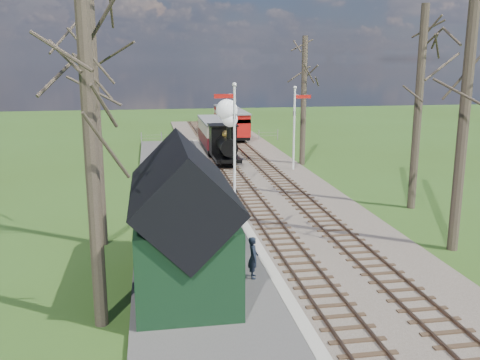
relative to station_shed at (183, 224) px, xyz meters
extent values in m
plane|color=#335119|center=(4.30, -4.00, -2.27)|extent=(140.00, 140.00, 0.00)
ellipsoid|color=#385B23|center=(-20.70, 56.00, -17.03)|extent=(57.60, 36.00, 16.20)
ellipsoid|color=#385B23|center=(14.30, 61.00, -20.31)|extent=(70.40, 44.00, 19.80)
ellipsoid|color=#385B23|center=(39.30, 54.00, -15.39)|extent=(51.20, 32.00, 14.40)
ellipsoid|color=#385B23|center=(-3.70, 66.00, -18.67)|extent=(64.00, 40.00, 18.00)
cube|color=brown|center=(5.60, 18.00, -2.22)|extent=(8.00, 60.00, 0.10)
cube|color=brown|center=(3.80, 18.00, -2.13)|extent=(0.07, 60.00, 0.12)
cube|color=brown|center=(4.80, 18.00, -2.13)|extent=(0.07, 60.00, 0.12)
cube|color=#38281C|center=(4.30, 18.00, -2.17)|extent=(1.60, 60.00, 0.09)
cube|color=brown|center=(6.40, 18.00, -2.13)|extent=(0.07, 60.00, 0.12)
cube|color=brown|center=(7.40, 18.00, -2.13)|extent=(0.07, 60.00, 0.12)
cube|color=#38281C|center=(6.90, 18.00, -2.17)|extent=(1.60, 60.00, 0.09)
cube|color=#474442|center=(0.80, 10.00, -2.17)|extent=(5.00, 44.00, 0.20)
cube|color=#B2AD9E|center=(3.10, 10.00, -2.16)|extent=(0.40, 44.00, 0.21)
cube|color=black|center=(0.00, 0.00, -0.77)|extent=(3.00, 6.00, 2.60)
cube|color=black|center=(0.00, 0.00, 1.08)|extent=(3.25, 6.30, 3.25)
cube|color=black|center=(1.52, -1.00, -1.07)|extent=(0.06, 1.20, 2.00)
cylinder|color=silver|center=(3.60, 12.00, 0.73)|extent=(0.14, 0.14, 6.00)
sphere|color=silver|center=(3.60, 12.00, 3.83)|extent=(0.24, 0.24, 0.24)
cube|color=#B7140F|center=(3.05, 12.00, 3.23)|extent=(1.10, 0.08, 0.22)
cube|color=black|center=(3.60, 12.00, 2.13)|extent=(0.18, 0.06, 0.30)
cylinder|color=silver|center=(8.60, 18.00, 0.48)|extent=(0.14, 0.14, 5.50)
sphere|color=silver|center=(8.60, 18.00, 3.33)|extent=(0.24, 0.24, 0.24)
cube|color=#B7140F|center=(9.15, 18.00, 2.73)|extent=(1.10, 0.08, 0.22)
cube|color=black|center=(8.60, 18.00, 1.63)|extent=(0.18, 0.06, 0.30)
cylinder|color=#382D23|center=(-2.50, -2.00, 2.23)|extent=(0.39, 0.39, 9.00)
cylinder|color=#382D23|center=(-3.00, 5.00, 3.23)|extent=(0.41, 0.41, 11.00)
cylinder|color=#382D23|center=(10.80, 2.00, 3.73)|extent=(0.42, 0.42, 12.00)
cylinder|color=#382D23|center=(12.10, 8.00, 2.73)|extent=(0.40, 0.40, 10.00)
cylinder|color=#382D23|center=(9.80, 20.00, 2.23)|extent=(0.39, 0.39, 9.00)
cube|color=slate|center=(4.60, 32.00, -1.52)|extent=(12.60, 0.02, 0.01)
cube|color=slate|center=(4.60, 32.00, -1.82)|extent=(12.60, 0.02, 0.02)
cylinder|color=slate|center=(4.60, 32.00, -1.77)|extent=(0.08, 0.08, 1.00)
cube|color=black|center=(4.30, 20.55, -1.61)|extent=(1.75, 4.11, 0.26)
cylinder|color=black|center=(4.30, 19.93, -0.68)|extent=(1.13, 2.67, 1.13)
cube|color=black|center=(4.30, 21.78, -0.58)|extent=(1.85, 1.64, 2.06)
cylinder|color=black|center=(4.30, 18.91, 0.25)|extent=(0.29, 0.29, 0.82)
sphere|color=gold|center=(4.30, 20.24, 0.04)|extent=(0.53, 0.53, 0.53)
sphere|color=white|center=(4.40, 18.91, 1.22)|extent=(1.03, 1.03, 1.03)
sphere|color=white|center=(4.20, 19.01, 1.84)|extent=(1.44, 1.44, 1.44)
cylinder|color=black|center=(3.80, 19.32, -1.74)|extent=(0.10, 0.66, 0.66)
cylinder|color=black|center=(4.80, 19.32, -1.74)|extent=(0.10, 0.66, 0.66)
cube|color=black|center=(4.30, 26.55, -1.71)|extent=(1.95, 7.19, 0.31)
cube|color=#5B1419|center=(4.30, 26.55, -1.09)|extent=(2.06, 7.19, 0.93)
cube|color=beige|center=(4.30, 26.55, -0.17)|extent=(2.06, 7.19, 0.93)
cube|color=slate|center=(4.30, 26.55, 0.35)|extent=(2.16, 7.40, 0.12)
cube|color=black|center=(6.90, 32.16, -1.72)|extent=(1.88, 4.95, 0.30)
cube|color=#A9100E|center=(6.90, 32.16, -1.13)|extent=(1.98, 4.95, 0.89)
cube|color=beige|center=(6.90, 32.16, -0.23)|extent=(1.98, 4.95, 0.89)
cube|color=slate|center=(6.90, 32.16, 0.26)|extent=(2.08, 5.15, 0.12)
cube|color=black|center=(6.90, 37.66, -1.72)|extent=(1.88, 4.95, 0.30)
cube|color=#A9100E|center=(6.90, 37.66, -1.13)|extent=(1.98, 4.95, 0.89)
cube|color=beige|center=(6.90, 37.66, -0.23)|extent=(1.98, 4.95, 0.89)
cube|color=slate|center=(6.90, 37.66, 0.26)|extent=(2.08, 5.15, 0.12)
cube|color=#0F492A|center=(1.89, 2.01, -1.49)|extent=(0.33, 0.77, 1.15)
cube|color=silver|center=(1.94, 2.02, -1.49)|extent=(0.23, 0.65, 0.94)
cube|color=#4B331B|center=(1.37, 3.08, -1.84)|extent=(0.83, 1.43, 0.06)
cube|color=#4B331B|center=(1.21, 3.14, -1.58)|extent=(0.51, 1.32, 0.59)
cube|color=#4B331B|center=(1.52, 2.49, -1.97)|extent=(0.06, 0.06, 0.20)
cube|color=#4B331B|center=(1.22, 3.67, -1.97)|extent=(0.06, 0.06, 0.20)
imported|color=#1A212F|center=(2.33, 0.12, -1.35)|extent=(0.41, 0.57, 1.44)
camera|label=1|loc=(-0.95, -16.48, 5.15)|focal=40.00mm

